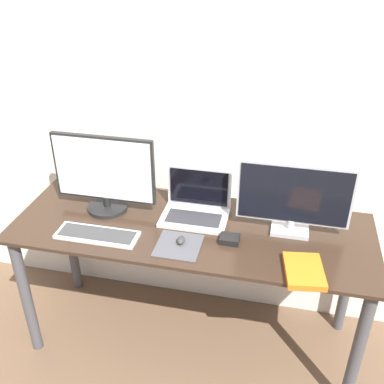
% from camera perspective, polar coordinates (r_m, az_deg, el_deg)
% --- Properties ---
extents(ground_plane, '(12.00, 12.00, 0.00)m').
position_cam_1_polar(ground_plane, '(2.50, -1.80, -23.07)').
color(ground_plane, brown).
extents(wall_back, '(7.00, 0.05, 2.50)m').
position_cam_1_polar(wall_back, '(2.31, 2.04, 11.04)').
color(wall_back, silver).
rests_on(wall_back, ground_plane).
extents(desk, '(1.76, 0.63, 0.76)m').
position_cam_1_polar(desk, '(2.27, -0.07, -7.20)').
color(desk, '#332319').
rests_on(desk, ground_plane).
extents(monitor_left, '(0.52, 0.21, 0.40)m').
position_cam_1_polar(monitor_left, '(2.28, -11.09, 2.22)').
color(monitor_left, black).
rests_on(monitor_left, desk).
extents(monitor_right, '(0.52, 0.12, 0.36)m').
position_cam_1_polar(monitor_right, '(2.11, 12.82, -0.70)').
color(monitor_right, '#B2B2B7').
rests_on(monitor_right, desk).
extents(laptop, '(0.33, 0.23, 0.23)m').
position_cam_1_polar(laptop, '(2.25, 0.64, -1.66)').
color(laptop, silver).
rests_on(laptop, desk).
extents(keyboard, '(0.39, 0.13, 0.02)m').
position_cam_1_polar(keyboard, '(2.17, -11.94, -5.35)').
color(keyboard, silver).
rests_on(keyboard, desk).
extents(mousepad, '(0.20, 0.21, 0.00)m').
position_cam_1_polar(mousepad, '(2.07, -1.72, -6.81)').
color(mousepad, '#47474C').
rests_on(mousepad, desk).
extents(mouse, '(0.04, 0.06, 0.03)m').
position_cam_1_polar(mouse, '(2.07, -1.41, -6.13)').
color(mouse, '#333333').
rests_on(mouse, mousepad).
extents(book, '(0.19, 0.24, 0.03)m').
position_cam_1_polar(book, '(1.97, 14.04, -9.72)').
color(book, orange).
rests_on(book, desk).
extents(power_brick, '(0.09, 0.07, 0.03)m').
position_cam_1_polar(power_brick, '(2.09, 4.80, -5.98)').
color(power_brick, black).
rests_on(power_brick, desk).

